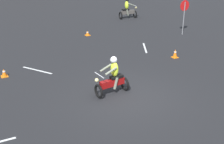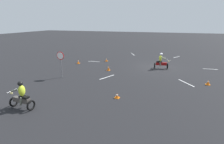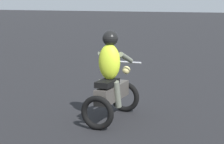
# 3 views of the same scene
# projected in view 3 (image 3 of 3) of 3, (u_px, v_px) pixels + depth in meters

# --- Properties ---
(motorcycle_rider_background) EXTENTS (1.53, 0.72, 1.66)m
(motorcycle_rider_background) POSITION_uv_depth(u_px,v_px,m) (111.00, 82.00, 7.89)
(motorcycle_rider_background) COLOR black
(motorcycle_rider_background) RESTS_ON ground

